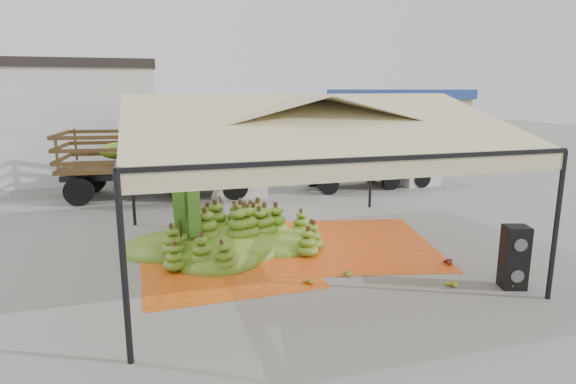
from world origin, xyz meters
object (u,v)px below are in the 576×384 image
object	(u,v)px
truck_left	(174,155)
truck_right	(376,158)
speaker_stack	(514,257)
banana_heap	(228,227)
vendor	(217,190)

from	to	relation	value
truck_left	truck_right	bearing A→B (deg)	2.57
speaker_stack	truck_left	size ratio (longest dim) A/B	0.17
banana_heap	vendor	xyz separation A→B (m)	(0.35, 4.04, 0.16)
speaker_stack	vendor	bearing A→B (deg)	137.72
speaker_stack	truck_left	distance (m)	12.96
banana_heap	truck_right	world-z (taller)	truck_right
truck_right	banana_heap	bearing A→B (deg)	-141.60
truck_left	vendor	bearing A→B (deg)	-61.15
speaker_stack	truck_left	xyz separation A→B (m)	(-6.18, 11.35, 0.94)
vendor	truck_left	bearing A→B (deg)	-83.82
banana_heap	vendor	world-z (taller)	vendor
banana_heap	vendor	distance (m)	4.05
truck_right	vendor	bearing A→B (deg)	-163.70
speaker_stack	truck_right	bearing A→B (deg)	95.24
speaker_stack	vendor	xyz separation A→B (m)	(-4.97, 8.35, 0.06)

